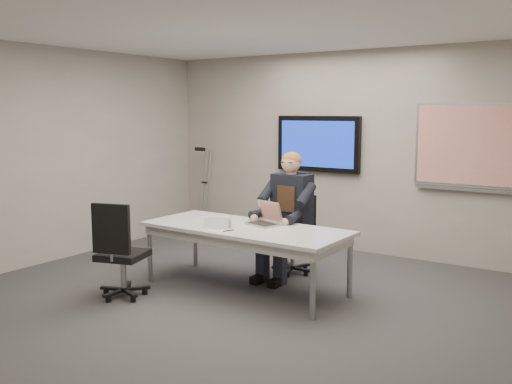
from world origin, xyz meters
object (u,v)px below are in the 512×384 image
Objects in this scene: laptop at (266,218)px; office_chair_far at (295,249)px; conference_table at (245,234)px; seated_person at (283,228)px; office_chair_near at (121,268)px.

office_chair_far is at bearing 106.12° from laptop.
seated_person is (0.11, 0.63, -0.03)m from conference_table.
office_chair_far is at bearing 83.31° from conference_table.
office_chair_far is at bearing 90.69° from seated_person.
office_chair_near is 1.66m from laptop.
office_chair_near is at bearing -113.73° from office_chair_far.
conference_table is 0.95m from office_chair_far.
laptop is at bearing 66.32° from conference_table.
conference_table is 0.64m from seated_person.
office_chair_near reaches higher than conference_table.
office_chair_near is (-0.91, -0.99, -0.30)m from conference_table.
conference_table is 2.42× the size of office_chair_far.
office_chair_near is at bearing -132.04° from conference_table.
laptop is at bearing -147.33° from office_chair_near.
conference_table is 0.30m from laptop.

